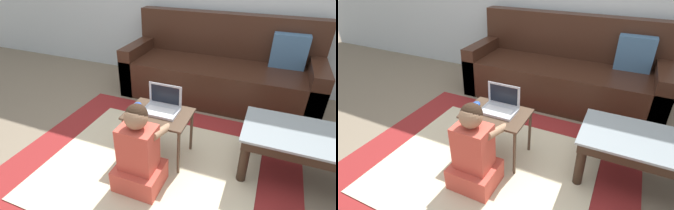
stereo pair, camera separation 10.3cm
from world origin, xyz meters
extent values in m
plane|color=#7F705B|center=(0.00, 0.00, 0.00)|extent=(16.00, 16.00, 0.00)
cube|color=maroon|center=(-0.12, -0.18, 0.00)|extent=(2.30, 1.92, 0.01)
cube|color=beige|center=(-0.12, -0.18, 0.01)|extent=(1.66, 1.38, 0.00)
cube|color=#381E14|center=(0.08, 1.23, 0.22)|extent=(2.17, 0.81, 0.44)
cube|color=#381E14|center=(0.08, 1.55, 0.69)|extent=(2.17, 0.18, 0.50)
cube|color=#381E14|center=(-0.93, 1.23, 0.29)|extent=(0.16, 0.81, 0.58)
cube|color=#381E14|center=(1.09, 1.23, 0.29)|extent=(0.16, 0.81, 0.58)
cube|color=#426689|center=(0.79, 1.39, 0.62)|extent=(0.36, 0.14, 0.36)
cube|color=gray|center=(1.01, 0.16, 0.39)|extent=(0.97, 0.50, 0.02)
cube|color=black|center=(1.01, 0.16, 0.35)|extent=(0.93, 0.48, 0.07)
cylinder|color=black|center=(0.58, -0.03, 0.19)|extent=(0.07, 0.07, 0.39)
cylinder|color=black|center=(0.58, 0.36, 0.19)|extent=(0.07, 0.07, 0.39)
cube|color=#4C3828|center=(-0.12, 0.01, 0.41)|extent=(0.51, 0.37, 0.02)
cylinder|color=#4C3828|center=(-0.35, -0.15, 0.20)|extent=(0.02, 0.02, 0.40)
cylinder|color=#4C3828|center=(0.11, -0.15, 0.20)|extent=(0.02, 0.02, 0.40)
cylinder|color=#4C3828|center=(-0.35, 0.16, 0.20)|extent=(0.02, 0.02, 0.40)
cylinder|color=#4C3828|center=(0.11, 0.16, 0.20)|extent=(0.02, 0.02, 0.40)
cube|color=#B7BCC6|center=(-0.11, 0.03, 0.43)|extent=(0.28, 0.19, 0.02)
cube|color=silver|center=(-0.11, 0.01, 0.44)|extent=(0.23, 0.12, 0.00)
cube|color=#B7BCC6|center=(-0.11, 0.12, 0.53)|extent=(0.28, 0.01, 0.18)
cube|color=black|center=(-0.11, 0.12, 0.53)|extent=(0.24, 0.00, 0.15)
ellipsoid|color=#234CB2|center=(-0.32, 0.01, 0.44)|extent=(0.07, 0.11, 0.04)
cube|color=#CC4C3D|center=(-0.11, -0.37, 0.09)|extent=(0.33, 0.30, 0.18)
cube|color=#CC4C3D|center=(-0.11, -0.37, 0.35)|extent=(0.25, 0.19, 0.33)
sphere|color=#9E7556|center=(-0.11, -0.37, 0.60)|extent=(0.16, 0.16, 0.16)
sphere|color=black|center=(-0.11, -0.36, 0.61)|extent=(0.15, 0.15, 0.15)
cylinder|color=#9E7556|center=(-0.23, -0.24, 0.43)|extent=(0.06, 0.28, 0.14)
cylinder|color=#9E7556|center=(0.01, -0.24, 0.43)|extent=(0.06, 0.28, 0.14)
camera|label=1|loc=(0.62, -1.60, 1.50)|focal=28.00mm
camera|label=2|loc=(0.71, -1.56, 1.50)|focal=28.00mm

